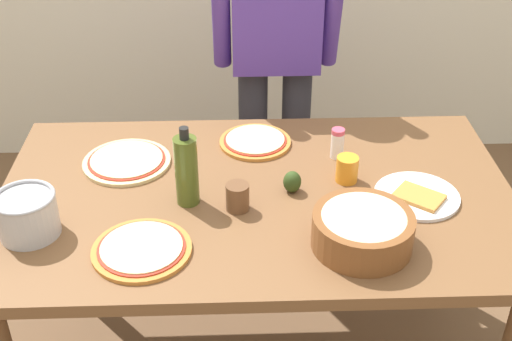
{
  "coord_description": "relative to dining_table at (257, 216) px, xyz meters",
  "views": [
    {
      "loc": [
        -0.06,
        -1.71,
        1.94
      ],
      "look_at": [
        0.0,
        0.05,
        0.81
      ],
      "focal_mm": 47.03,
      "sensor_mm": 36.0,
      "label": 1
    }
  ],
  "objects": [
    {
      "name": "dining_table",
      "position": [
        0.0,
        0.0,
        0.0
      ],
      "size": [
        1.6,
        0.96,
        0.76
      ],
      "color": "brown",
      "rests_on": "ground"
    },
    {
      "name": "person_cook",
      "position": [
        0.1,
        0.76,
        0.27
      ],
      "size": [
        0.49,
        0.25,
        1.62
      ],
      "color": "#2D2D38",
      "rests_on": "ground"
    },
    {
      "name": "pizza_raw_on_board",
      "position": [
        -0.42,
        0.19,
        0.1
      ],
      "size": [
        0.29,
        0.29,
        0.02
      ],
      "color": "beige",
      "rests_on": "dining_table"
    },
    {
      "name": "pizza_cooked_on_tray",
      "position": [
        -0.32,
        -0.27,
        0.1
      ],
      "size": [
        0.28,
        0.28,
        0.02
      ],
      "color": "#C67A33",
      "rests_on": "dining_table"
    },
    {
      "name": "pizza_second_cooked",
      "position": [
        0.01,
        0.3,
        0.1
      ],
      "size": [
        0.25,
        0.25,
        0.02
      ],
      "color": "#C67A33",
      "rests_on": "dining_table"
    },
    {
      "name": "plate_with_slice",
      "position": [
        0.49,
        -0.05,
        0.1
      ],
      "size": [
        0.26,
        0.26,
        0.02
      ],
      "color": "white",
      "rests_on": "dining_table"
    },
    {
      "name": "popcorn_bowl",
      "position": [
        0.28,
        -0.27,
        0.15
      ],
      "size": [
        0.28,
        0.28,
        0.11
      ],
      "color": "brown",
      "rests_on": "dining_table"
    },
    {
      "name": "olive_oil_bottle",
      "position": [
        -0.21,
        -0.04,
        0.2
      ],
      "size": [
        0.07,
        0.07,
        0.26
      ],
      "color": "#47561E",
      "rests_on": "dining_table"
    },
    {
      "name": "steel_pot",
      "position": [
        -0.65,
        -0.18,
        0.16
      ],
      "size": [
        0.17,
        0.17,
        0.13
      ],
      "color": "#B7B7BC",
      "rests_on": "dining_table"
    },
    {
      "name": "cup_orange",
      "position": [
        0.29,
        0.06,
        0.13
      ],
      "size": [
        0.07,
        0.07,
        0.08
      ],
      "primitive_type": "cylinder",
      "color": "orange",
      "rests_on": "dining_table"
    },
    {
      "name": "cup_small_brown",
      "position": [
        -0.06,
        -0.08,
        0.13
      ],
      "size": [
        0.07,
        0.07,
        0.08
      ],
      "primitive_type": "cylinder",
      "color": "brown",
      "rests_on": "dining_table"
    },
    {
      "name": "salt_shaker",
      "position": [
        0.28,
        0.2,
        0.14
      ],
      "size": [
        0.04,
        0.04,
        0.11
      ],
      "color": "white",
      "rests_on": "dining_table"
    },
    {
      "name": "avocado",
      "position": [
        0.11,
        0.01,
        0.13
      ],
      "size": [
        0.06,
        0.06,
        0.07
      ],
      "primitive_type": "ellipsoid",
      "color": "#2D4219",
      "rests_on": "dining_table"
    }
  ]
}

